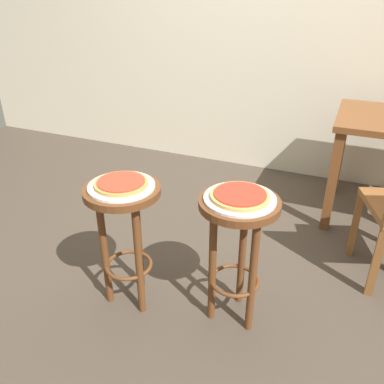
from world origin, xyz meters
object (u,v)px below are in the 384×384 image
stool_foreground (125,221)px  stool_middle (238,235)px  serving_plate_foreground (121,186)px  serving_plate_middle (240,199)px  pizza_middle (240,195)px  pizza_foreground (121,183)px

stool_foreground → stool_middle: size_ratio=1.00×
serving_plate_foreground → serving_plate_middle: same height
stool_middle → pizza_middle: 0.20m
stool_foreground → pizza_foreground: 0.20m
pizza_foreground → serving_plate_foreground: bearing=116.6°
serving_plate_foreground → pizza_middle: 0.54m
serving_plate_middle → pizza_foreground: bearing=-170.0°
pizza_foreground → serving_plate_middle: 0.54m
serving_plate_middle → stool_foreground: bearing=-170.0°
serving_plate_foreground → stool_foreground: bearing=-90.0°
stool_foreground → serving_plate_middle: serving_plate_middle is taller
serving_plate_foreground → pizza_middle: bearing=10.0°
stool_middle → serving_plate_middle: bearing=90.0°
serving_plate_middle → serving_plate_foreground: bearing=-170.0°
stool_foreground → serving_plate_foreground: bearing=90.0°
serving_plate_foreground → pizza_middle: pizza_middle is taller
serving_plate_foreground → pizza_foreground: pizza_foreground is taller
pizza_foreground → stool_middle: pizza_foreground is taller
serving_plate_foreground → pizza_foreground: 0.02m
pizza_foreground → serving_plate_middle: size_ratio=0.79×
pizza_middle → serving_plate_middle: bearing=0.0°
stool_foreground → stool_middle: (0.53, 0.09, 0.00)m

